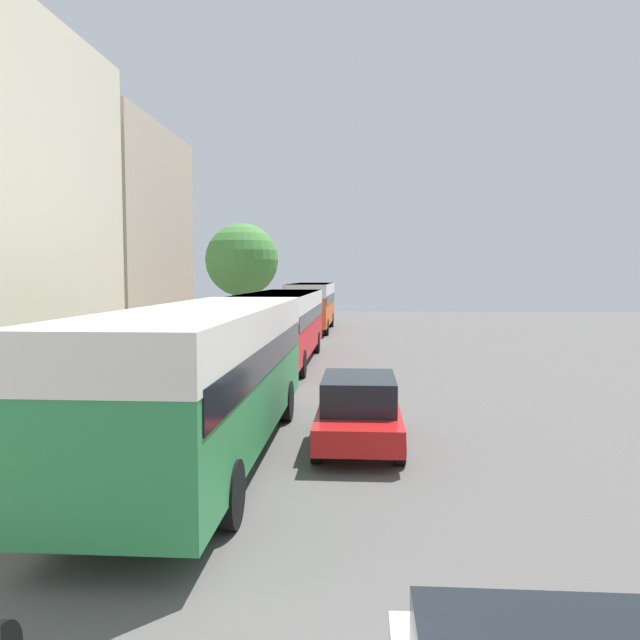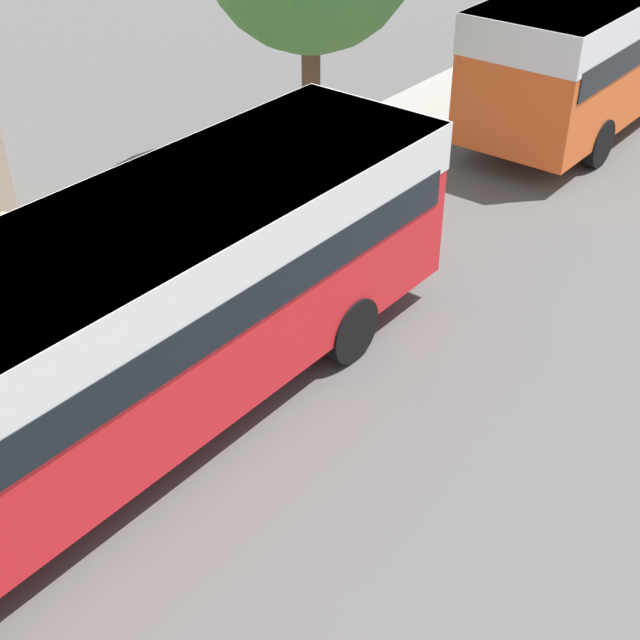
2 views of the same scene
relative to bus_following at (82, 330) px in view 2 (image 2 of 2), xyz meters
The scene contains 3 objects.
bus_following is the anchor object (origin of this frame).
bus_third_in_line 15.11m from the bus_following, 90.10° to the left, with size 2.60×10.06×3.09m.
pedestrian_near_curb 3.62m from the bus_following, 159.67° to the left, with size 0.42×0.42×1.70m.
Camera 2 is at (5.29, 17.84, 7.68)m, focal length 50.00 mm.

